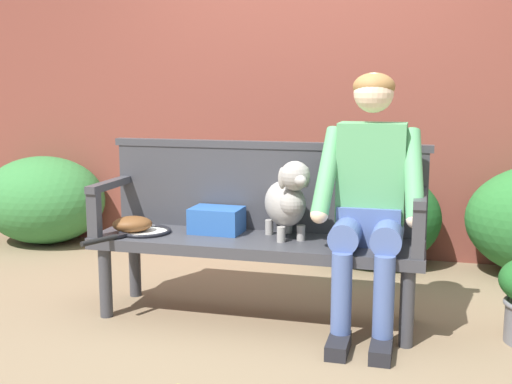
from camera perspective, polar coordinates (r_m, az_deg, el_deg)
The scene contains 13 objects.
ground_plane at distance 3.56m, azimuth 0.00°, elevation -11.17°, with size 40.00×40.00×0.00m, color #7A664C.
brick_garden_fence at distance 4.89m, azimuth 4.83°, elevation 8.35°, with size 8.00×0.30×2.32m, color brown.
hedge_bush_far_right at distance 5.40m, azimuth -18.40°, elevation -0.67°, with size 1.00×0.83×0.70m, color #337538.
hedge_bush_mid_left at distance 4.56m, azimuth 10.49°, elevation -2.20°, with size 0.92×0.70×0.69m, color #194C1E.
garden_bench at distance 3.44m, azimuth 0.00°, elevation -5.08°, with size 1.76×0.49×0.45m.
bench_backrest at distance 3.58m, azimuth 0.87°, elevation 0.61°, with size 1.80×0.06×0.50m.
bench_armrest_left_end at distance 3.61m, azimuth -13.38°, elevation -0.43°, with size 0.06×0.49×0.28m.
bench_armrest_right_end at distance 3.19m, azimuth 14.36°, elevation -1.76°, with size 0.06×0.49×0.28m.
person_seated at distance 3.26m, azimuth 10.10°, elevation -0.07°, with size 0.56×0.64×1.32m.
dog_on_bench at distance 3.37m, azimuth 2.83°, elevation -0.65°, with size 0.34×0.41×0.43m.
tennis_racket at distance 3.58m, azimuth -10.20°, elevation -3.51°, with size 0.39×0.57×0.03m.
baseball_glove at distance 3.62m, azimuth -10.96°, elevation -2.83°, with size 0.22×0.17×0.09m, color brown.
sports_bag at distance 3.55m, azimuth -3.52°, elevation -2.51°, with size 0.28×0.20×0.14m, color #2856A3.
Camera 1 is at (0.85, -3.22, 1.26)m, focal length 44.89 mm.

